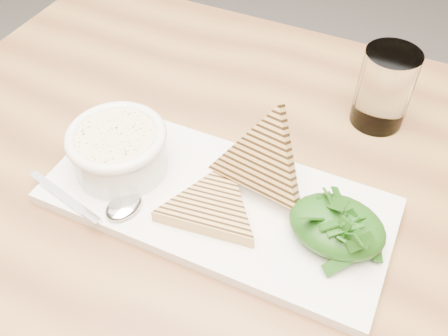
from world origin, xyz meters
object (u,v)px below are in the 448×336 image
at_px(table_top, 294,218).
at_px(soup_bowl, 120,154).
at_px(glass_near, 384,89).
at_px(platter, 217,201).

relative_size(table_top, soup_bowl, 10.01).
distance_m(table_top, glass_near, 0.23).
bearing_deg(table_top, platter, -156.98).
xyz_separation_m(platter, glass_near, (0.14, 0.25, 0.05)).
bearing_deg(glass_near, table_top, -102.19).
bearing_deg(platter, glass_near, 61.27).
bearing_deg(soup_bowl, platter, 4.18).
bearing_deg(soup_bowl, glass_near, 43.71).
distance_m(soup_bowl, glass_near, 0.38).
height_order(table_top, glass_near, glass_near).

